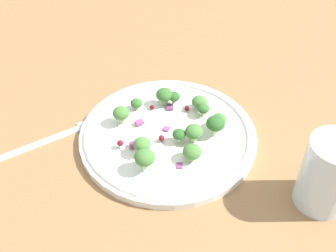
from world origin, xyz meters
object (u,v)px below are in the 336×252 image
broccoli_floret_2 (179,135)px  water_glass (328,174)px  plate (168,135)px  broccoli_floret_1 (192,152)px  broccoli_floret_0 (219,119)px  fork (53,138)px

broccoli_floret_2 → water_glass: water_glass is taller
plate → broccoli_floret_1: broccoli_floret_1 is taller
water_glass → broccoli_floret_2: bearing=137.5°
broccoli_floret_0 → broccoli_floret_1: 8.20cm
broccoli_floret_0 → fork: bearing=167.6°
plate → fork: (-17.59, 4.63, -0.61)cm
broccoli_floret_2 → water_glass: size_ratio=0.19×
plate → broccoli_floret_1: 7.02cm
fork → broccoli_floret_0: bearing=-12.4°
fork → water_glass: water_glass is taller
fork → water_glass: bearing=-32.1°
broccoli_floret_0 → water_glass: 18.29cm
broccoli_floret_1 → broccoli_floret_2: broccoli_floret_1 is taller
broccoli_floret_1 → water_glass: size_ratio=0.26×
water_glass → plate: bearing=134.7°
broccoli_floret_1 → water_glass: (14.86, -10.44, 2.44)cm
broccoli_floret_2 → plate: bearing=112.3°
broccoli_floret_1 → plate: bearing=106.0°
broccoli_floret_0 → broccoli_floret_2: size_ratio=1.08×
fork → broccoli_floret_2: bearing=-21.0°
broccoli_floret_0 → fork: 26.32cm
broccoli_floret_2 → broccoli_floret_1: bearing=-78.2°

